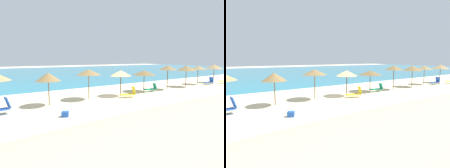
% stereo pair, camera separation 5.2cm
% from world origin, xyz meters
% --- Properties ---
extents(ground_plane, '(160.00, 160.00, 0.00)m').
position_xyz_m(ground_plane, '(0.00, 0.00, 0.00)').
color(ground_plane, beige).
extents(sea_water, '(160.00, 57.68, 0.01)m').
position_xyz_m(sea_water, '(0.00, 36.23, 0.00)').
color(sea_water, teal).
rests_on(sea_water, ground_plane).
extents(beach_umbrella_3, '(1.94, 1.94, 2.60)m').
position_xyz_m(beach_umbrella_3, '(-6.21, 0.84, 2.26)').
color(beach_umbrella_3, brown).
rests_on(beach_umbrella_3, ground_plane).
extents(beach_umbrella_4, '(2.23, 2.23, 2.72)m').
position_xyz_m(beach_umbrella_4, '(-2.52, 1.15, 2.47)').
color(beach_umbrella_4, brown).
rests_on(beach_umbrella_4, ground_plane).
extents(beach_umbrella_5, '(2.16, 2.16, 2.53)m').
position_xyz_m(beach_umbrella_5, '(0.85, 0.78, 2.25)').
color(beach_umbrella_5, brown).
rests_on(beach_umbrella_5, ground_plane).
extents(beach_umbrella_6, '(2.58, 2.58, 2.35)m').
position_xyz_m(beach_umbrella_6, '(4.54, 1.32, 2.10)').
color(beach_umbrella_6, brown).
rests_on(beach_umbrella_6, ground_plane).
extents(beach_umbrella_7, '(2.10, 2.10, 2.88)m').
position_xyz_m(beach_umbrella_7, '(7.91, 0.82, 2.60)').
color(beach_umbrella_7, brown).
rests_on(beach_umbrella_7, ground_plane).
extents(beach_umbrella_8, '(2.41, 2.41, 2.76)m').
position_xyz_m(beach_umbrella_8, '(11.60, 0.83, 2.43)').
color(beach_umbrella_8, brown).
rests_on(beach_umbrella_8, ground_plane).
extents(beach_umbrella_9, '(2.15, 2.15, 2.64)m').
position_xyz_m(beach_umbrella_9, '(15.13, 1.32, 2.38)').
color(beach_umbrella_9, brown).
rests_on(beach_umbrella_9, ground_plane).
extents(beach_umbrella_10, '(2.50, 2.50, 2.76)m').
position_xyz_m(beach_umbrella_10, '(18.78, 0.95, 2.43)').
color(beach_umbrella_10, brown).
rests_on(beach_umbrella_10, ground_plane).
extents(lounge_chair_0, '(1.57, 0.92, 1.05)m').
position_xyz_m(lounge_chair_0, '(1.03, -0.38, 0.41)').
color(lounge_chair_0, yellow).
rests_on(lounge_chair_0, ground_plane).
extents(lounge_chair_1, '(1.57, 0.88, 0.94)m').
position_xyz_m(lounge_chair_1, '(4.99, 0.63, 0.38)').
color(lounge_chair_1, '#199972').
rests_on(lounge_chair_1, ground_plane).
extents(lounge_chair_3, '(1.55, 0.89, 1.14)m').
position_xyz_m(lounge_chair_3, '(-9.60, -0.00, 0.48)').
color(lounge_chair_3, blue).
rests_on(lounge_chair_3, ground_plane).
extents(lounge_chair_4, '(1.61, 0.72, 1.09)m').
position_xyz_m(lounge_chair_4, '(15.93, 0.05, 0.47)').
color(lounge_chair_4, blue).
rests_on(lounge_chair_4, ground_plane).
extents(cooler_box, '(0.57, 0.56, 0.34)m').
position_xyz_m(cooler_box, '(-6.21, -2.76, 0.17)').
color(cooler_box, blue).
rests_on(cooler_box, ground_plane).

